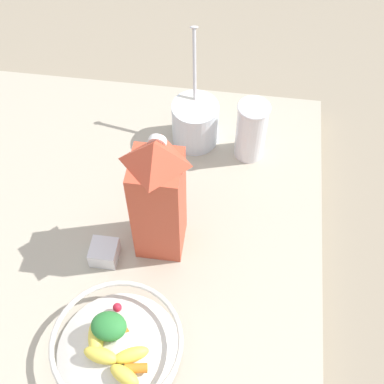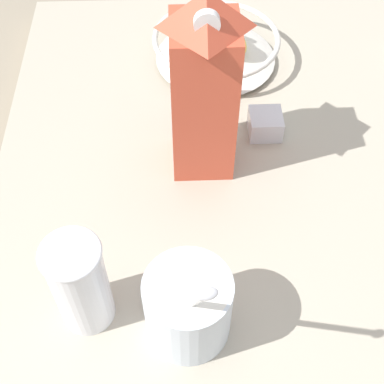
{
  "view_description": "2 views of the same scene",
  "coord_description": "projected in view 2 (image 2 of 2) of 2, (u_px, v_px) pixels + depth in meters",
  "views": [
    {
      "loc": [
        -0.27,
        0.57,
        1.02
      ],
      "look_at": [
        -0.18,
        -0.06,
        0.14
      ],
      "focal_mm": 50.0,
      "sensor_mm": 36.0,
      "label": 1
    },
    {
      "loc": [
        -0.17,
        -0.58,
        0.71
      ],
      "look_at": [
        -0.15,
        -0.1,
        0.09
      ],
      "focal_mm": 50.0,
      "sensor_mm": 36.0,
      "label": 2
    }
  ],
  "objects": [
    {
      "name": "fruit_bowl",
      "position": [
        216.0,
        46.0,
        1.01
      ],
      "size": [
        0.24,
        0.24,
        0.08
      ],
      "color": "silver",
      "rests_on": "countertop"
    },
    {
      "name": "milk_carton",
      "position": [
        204.0,
        88.0,
        0.76
      ],
      "size": [
        0.09,
        0.09,
        0.31
      ],
      "color": "#CC4C33",
      "rests_on": "countertop"
    },
    {
      "name": "spice_jar",
      "position": [
        265.0,
        125.0,
        0.9
      ],
      "size": [
        0.05,
        0.05,
        0.04
      ],
      "color": "silver",
      "rests_on": "countertop"
    },
    {
      "name": "yogurt_tub",
      "position": [
        188.0,
        305.0,
        0.65
      ],
      "size": [
        0.11,
        0.15,
        0.27
      ],
      "color": "silver",
      "rests_on": "countertop"
    },
    {
      "name": "ground_plane",
      "position": [
        276.0,
        173.0,
        0.92
      ],
      "size": [
        6.0,
        6.0,
        0.0
      ],
      "primitive_type": "plane",
      "color": "gray"
    },
    {
      "name": "countertop",
      "position": [
        277.0,
        165.0,
        0.9
      ],
      "size": [
        0.93,
        0.93,
        0.04
      ],
      "color": "#B2A893",
      "rests_on": "ground_plane"
    },
    {
      "name": "drinking_cup",
      "position": [
        80.0,
        283.0,
        0.65
      ],
      "size": [
        0.07,
        0.07,
        0.15
      ],
      "color": "white",
      "rests_on": "countertop"
    }
  ]
}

